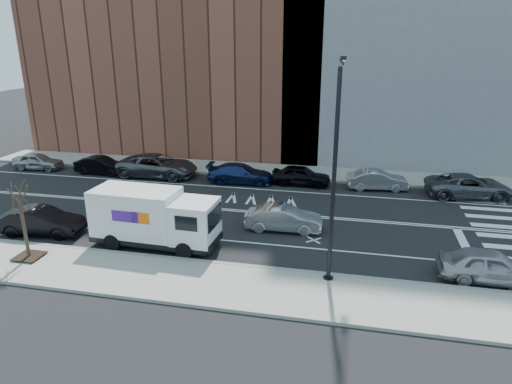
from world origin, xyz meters
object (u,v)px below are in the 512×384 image
at_px(far_parked_b, 101,165).
at_px(fedex_van, 154,217).
at_px(far_parked_a, 38,161).
at_px(driving_sedan, 284,218).
at_px(near_parked_front, 491,266).

bearing_deg(far_parked_b, fedex_van, -137.57).
xyz_separation_m(far_parked_a, driving_sedan, (21.04, -7.86, 0.03)).
bearing_deg(fedex_van, near_parked_front, 1.17).
height_order(fedex_van, driving_sedan, fedex_van).
bearing_deg(far_parked_b, driving_sedan, -114.58).
bearing_deg(far_parked_a, far_parked_b, -94.93).
xyz_separation_m(driving_sedan, near_parked_front, (9.57, -3.63, 0.04)).
bearing_deg(fedex_van, driving_sedan, 31.01).
relative_size(far_parked_a, driving_sedan, 0.93).
distance_m(far_parked_b, near_parked_front, 27.49).
height_order(far_parked_a, far_parked_b, far_parked_b).
bearing_deg(near_parked_front, far_parked_b, 65.85).
bearing_deg(far_parked_b, near_parked_front, -112.34).
xyz_separation_m(fedex_van, driving_sedan, (6.05, 3.31, -0.85)).
distance_m(fedex_van, driving_sedan, 6.95).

